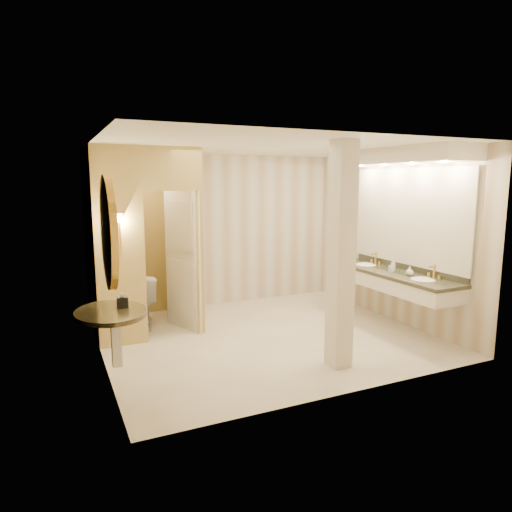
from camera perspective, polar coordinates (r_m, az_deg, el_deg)
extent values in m
plane|color=white|center=(6.74, 1.17, -9.98)|extent=(4.50, 4.50, 0.00)
plane|color=white|center=(6.39, 1.25, 13.55)|extent=(4.50, 4.50, 0.00)
cube|color=beige|center=(8.26, -4.85, 3.17)|extent=(4.50, 0.02, 2.70)
cube|color=beige|center=(4.73, 11.82, -1.57)|extent=(4.50, 0.02, 2.70)
cube|color=beige|center=(5.82, -19.16, 0.12)|extent=(0.02, 4.00, 2.70)
cube|color=beige|center=(7.67, 16.53, 2.35)|extent=(0.02, 4.00, 2.70)
cube|color=tan|center=(7.31, -8.77, 2.29)|extent=(0.10, 1.50, 2.70)
cube|color=tan|center=(6.35, -16.69, 0.97)|extent=(0.65, 0.10, 2.70)
cube|color=tan|center=(6.43, -10.62, 10.69)|extent=(0.80, 0.10, 0.60)
cube|color=silver|center=(6.95, -9.08, -0.58)|extent=(0.36, 0.76, 2.10)
cylinder|color=gold|center=(6.26, -16.68, 2.70)|extent=(0.03, 0.03, 0.30)
cone|color=silver|center=(6.24, -16.77, 4.52)|extent=(0.14, 0.14, 0.14)
cube|color=silver|center=(7.28, 16.58, -2.96)|extent=(0.60, 2.34, 0.24)
cube|color=black|center=(7.25, 16.63, -2.04)|extent=(0.64, 2.38, 0.05)
cube|color=black|center=(7.43, 18.28, -1.31)|extent=(0.03, 2.34, 0.10)
ellipsoid|color=white|center=(6.81, 20.13, -3.12)|extent=(0.40, 0.44, 0.15)
cylinder|color=gold|center=(6.92, 21.37, -1.90)|extent=(0.03, 0.03, 0.22)
ellipsoid|color=white|center=(7.74, 13.54, -1.37)|extent=(0.40, 0.44, 0.15)
cylinder|color=gold|center=(7.84, 14.72, -0.31)|extent=(0.03, 0.03, 0.22)
cube|color=white|center=(7.33, 18.56, 4.69)|extent=(0.03, 2.34, 1.40)
cube|color=silver|center=(7.13, 17.29, 11.80)|extent=(0.75, 2.54, 0.22)
cylinder|color=black|center=(5.11, -17.70, -6.77)|extent=(0.93, 0.93, 0.05)
cube|color=silver|center=(5.20, -17.09, -9.92)|extent=(0.10, 0.10, 0.60)
cylinder|color=gold|center=(4.95, -17.95, 2.75)|extent=(0.07, 0.93, 0.93)
cylinder|color=white|center=(4.96, -17.49, 2.78)|extent=(0.02, 0.74, 0.74)
cube|color=silver|center=(5.47, 10.60, -0.08)|extent=(0.25, 0.25, 2.70)
cube|color=black|center=(5.18, -16.36, -5.53)|extent=(0.13, 0.13, 0.12)
imported|color=white|center=(7.33, -14.12, -5.32)|extent=(0.60, 0.88, 0.82)
imported|color=beige|center=(7.20, 16.58, -1.34)|extent=(0.08, 0.08, 0.14)
imported|color=silver|center=(6.99, 18.65, -1.79)|extent=(0.14, 0.14, 0.13)
imported|color=#C6B28C|center=(7.24, 16.76, -1.10)|extent=(0.08, 0.08, 0.19)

